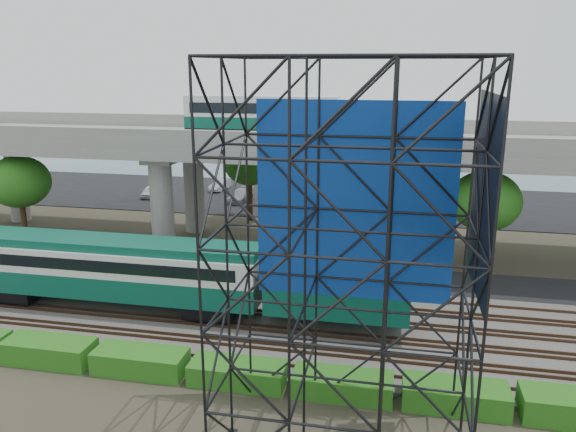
# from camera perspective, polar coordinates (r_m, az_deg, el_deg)

# --- Properties ---
(ground) EXTENTS (140.00, 140.00, 0.00)m
(ground) POSITION_cam_1_polar(r_m,az_deg,el_deg) (31.99, -4.63, -12.36)
(ground) COLOR #474233
(ground) RESTS_ON ground
(ballast_bed) EXTENTS (90.00, 12.00, 0.20)m
(ballast_bed) POSITION_cam_1_polar(r_m,az_deg,el_deg) (33.67, -3.69, -10.68)
(ballast_bed) COLOR slate
(ballast_bed) RESTS_ON ground
(service_road) EXTENTS (90.00, 5.00, 0.08)m
(service_road) POSITION_cam_1_polar(r_m,az_deg,el_deg) (41.28, -0.63, -5.72)
(service_road) COLOR black
(service_road) RESTS_ON ground
(parking_lot) EXTENTS (90.00, 18.00, 0.08)m
(parking_lot) POSITION_cam_1_polar(r_m,az_deg,el_deg) (63.48, 3.79, 1.73)
(parking_lot) COLOR black
(parking_lot) RESTS_ON ground
(harbor_water) EXTENTS (140.00, 40.00, 0.03)m
(harbor_water) POSITION_cam_1_polar(r_m,az_deg,el_deg) (84.90, 5.80, 5.09)
(harbor_water) COLOR #41556B
(harbor_water) RESTS_ON ground
(rail_tracks) EXTENTS (90.00, 9.52, 0.16)m
(rail_tracks) POSITION_cam_1_polar(r_m,az_deg,el_deg) (33.59, -3.70, -10.40)
(rail_tracks) COLOR #472D1E
(rail_tracks) RESTS_ON ballast_bed
(commuter_train) EXTENTS (29.30, 3.06, 4.30)m
(commuter_train) POSITION_cam_1_polar(r_m,az_deg,el_deg) (34.89, -14.76, -5.26)
(commuter_train) COLOR black
(commuter_train) RESTS_ON rail_tracks
(overpass) EXTENTS (80.00, 12.00, 12.40)m
(overpass) POSITION_cam_1_polar(r_m,az_deg,el_deg) (44.48, 0.57, 6.71)
(overpass) COLOR #9E9B93
(overpass) RESTS_ON ground
(scaffold_tower) EXTENTS (9.36, 6.36, 15.00)m
(scaffold_tower) POSITION_cam_1_polar(r_m,az_deg,el_deg) (20.64, 5.91, -5.58)
(scaffold_tower) COLOR black
(scaffold_tower) RESTS_ON ground
(hedge_strip) EXTENTS (34.60, 1.80, 1.20)m
(hedge_strip) POSITION_cam_1_polar(r_m,az_deg,el_deg) (27.87, -5.10, -15.53)
(hedge_strip) COLOR #1F6016
(hedge_strip) RESTS_ON ground
(trees) EXTENTS (40.94, 16.94, 7.69)m
(trees) POSITION_cam_1_polar(r_m,az_deg,el_deg) (46.14, -4.86, 3.63)
(trees) COLOR #382314
(trees) RESTS_ON ground
(suv) EXTENTS (5.40, 2.74, 1.46)m
(suv) POSITION_cam_1_polar(r_m,az_deg,el_deg) (42.05, -7.91, -4.35)
(suv) COLOR black
(suv) RESTS_ON service_road
(parked_cars) EXTENTS (39.93, 9.87, 1.32)m
(parked_cars) POSITION_cam_1_polar(r_m,az_deg,el_deg) (62.95, 4.19, 2.23)
(parked_cars) COLOR silver
(parked_cars) RESTS_ON parking_lot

